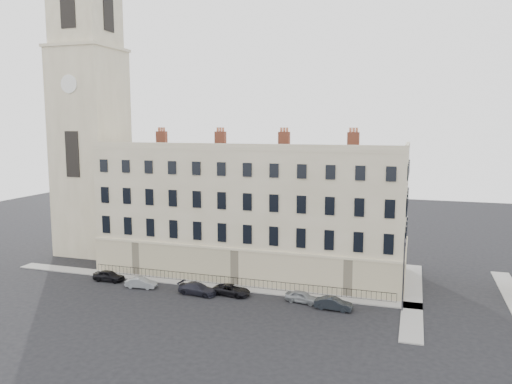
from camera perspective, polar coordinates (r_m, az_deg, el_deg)
ground at (r=49.79m, az=1.80°, el=-13.27°), size 160.00×160.00×0.00m
terrace at (r=60.58m, az=-0.47°, el=-2.11°), size 36.22×12.22×17.00m
church_tower at (r=72.63m, az=-18.45°, el=7.97°), size 8.00×8.13×44.00m
pavement_terrace at (r=57.48m, az=-6.57°, el=-10.35°), size 48.00×2.00×0.12m
pavement_east_return at (r=55.62m, az=17.44°, el=-11.28°), size 2.00×24.00×0.12m
railings at (r=56.22m, az=-2.63°, el=-10.19°), size 35.00×0.04×0.96m
car_a at (r=60.38m, az=-16.47°, el=-9.17°), size 3.67×1.51×1.25m
car_b at (r=57.11m, az=-12.99°, el=-10.09°), size 3.52×1.52×1.13m
car_c at (r=53.99m, az=-6.70°, el=-10.93°), size 4.36×2.10×1.23m
car_d at (r=53.51m, az=-2.79°, el=-11.13°), size 4.21×2.34×1.11m
car_e at (r=51.59m, az=5.29°, el=-11.84°), size 3.62×1.91×1.17m
car_f at (r=50.09m, az=8.84°, el=-12.50°), size 3.71×1.47×1.20m
streetlamp at (r=49.86m, az=16.52°, el=-8.71°), size 0.23×1.56×7.21m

